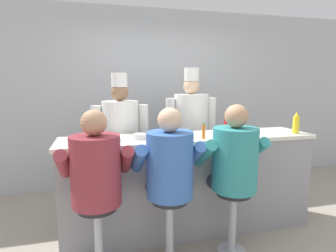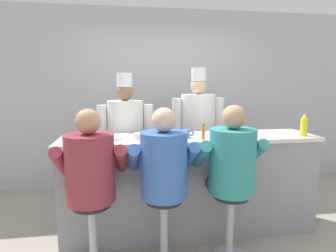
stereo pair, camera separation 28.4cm
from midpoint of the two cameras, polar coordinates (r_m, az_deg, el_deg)
ground_plane at (r=3.07m, az=3.19°, el=-22.64°), size 20.00×20.00×0.00m
wall_back at (r=4.42m, az=-4.02°, el=5.57°), size 10.00×0.06×2.70m
diner_counter at (r=3.09m, az=1.60°, el=-11.59°), size 2.68×0.58×1.04m
ketchup_bottle_red at (r=2.91m, az=9.19°, el=-0.00°), size 0.06×0.06×0.25m
mustard_bottle_yellow at (r=3.34m, az=22.41°, el=0.49°), size 0.07×0.07×0.24m
hot_sauce_bottle_orange at (r=2.80m, az=4.38°, el=-1.09°), size 0.03×0.03×0.16m
water_pitcher_clear at (r=3.16m, az=10.43°, el=0.58°), size 0.13×0.11×0.22m
breakfast_plate at (r=2.82m, az=-14.87°, el=-2.57°), size 0.25×0.25×0.05m
cereal_bowl at (r=2.82m, az=-8.53°, el=-2.13°), size 0.14×0.14×0.05m
coffee_mug_blue at (r=2.86m, az=0.81°, el=-1.53°), size 0.13×0.09×0.08m
diner_seated_maroon at (r=2.42m, az=-17.76°, el=-9.33°), size 0.61×0.60×1.39m
diner_seated_blue at (r=2.46m, az=-3.20°, el=-8.61°), size 0.61×0.60×1.40m
diner_seated_teal at (r=2.64m, az=10.05°, el=-7.35°), size 0.62×0.61×1.41m
cook_in_whites_near at (r=3.42m, az=-11.91°, el=-2.47°), size 0.67×0.43×1.71m
cook_in_whites_far at (r=3.76m, az=2.53°, el=-0.61°), size 0.70×0.45×1.79m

